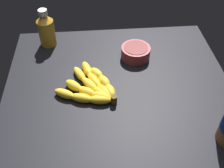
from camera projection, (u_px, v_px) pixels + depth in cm
name	position (u px, v px, depth cm)	size (l,w,h in cm)	color
ground_plane	(118.00, 89.00, 92.90)	(78.19, 68.25, 4.28)	black
banana_bunch	(92.00, 87.00, 88.41)	(21.33, 21.39, 3.30)	yellow
honey_bottle	(46.00, 29.00, 103.20)	(6.55, 6.55, 15.40)	gold
small_bowl	(136.00, 52.00, 100.26)	(11.05, 11.05, 4.73)	#993838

